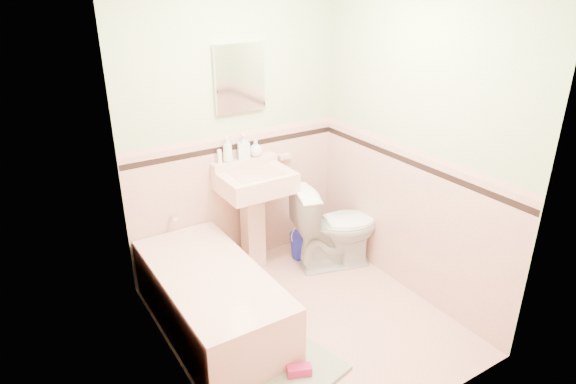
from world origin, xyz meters
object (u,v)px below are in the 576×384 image
toilet (336,226)px  shoe (299,370)px  sink (256,222)px  bucket (302,245)px  soap_bottle_left (227,149)px  soap_bottle_right (256,148)px  soap_bottle_mid (243,146)px  medicine_cabinet (240,78)px  bathtub (212,301)px

toilet → shoe: size_ratio=4.85×
sink → bucket: (0.46, -0.05, -0.35)m
sink → toilet: 0.72m
toilet → bucket: bearing=50.6°
soap_bottle_left → soap_bottle_right: bearing=0.0°
soap_bottle_mid → soap_bottle_right: 0.12m
medicine_cabinet → soap_bottle_right: medicine_cabinet is taller
sink → soap_bottle_mid: 0.67m
soap_bottle_mid → bucket: size_ratio=0.90×
sink → soap_bottle_left: 0.69m
bathtub → soap_bottle_left: (0.52, 0.71, 0.90)m
medicine_cabinet → bucket: medicine_cabinet is taller
medicine_cabinet → soap_bottle_mid: (-0.00, -0.03, -0.58)m
toilet → bathtub: bearing=115.1°
bathtub → soap_bottle_left: bearing=53.5°
soap_bottle_left → soap_bottle_mid: size_ratio=1.01×
soap_bottle_left → toilet: 1.19m
sink → soap_bottle_left: soap_bottle_left is taller
bathtub → sink: bearing=37.9°
soap_bottle_mid → toilet: (0.65, -0.50, -0.73)m
bathtub → soap_bottle_right: size_ratio=10.06×
soap_bottle_right → shoe: soap_bottle_right is taller
sink → shoe: 1.46m
bathtub → bucket: bathtub is taller
sink → soap_bottle_right: (0.11, 0.18, 0.61)m
soap_bottle_left → bucket: 1.20m
sink → bucket: sink is taller
soap_bottle_left → shoe: 1.87m
shoe → toilet: bearing=65.9°
medicine_cabinet → shoe: 2.29m
sink → soap_bottle_left: size_ratio=4.30×
bathtub → soap_bottle_mid: size_ratio=6.84×
bucket → soap_bottle_right: bearing=146.2°
medicine_cabinet → sink: bearing=-90.0°
bathtub → soap_bottle_mid: bearing=46.4°
bathtub → shoe: bathtub is taller
soap_bottle_right → bucket: bearing=-33.8°
sink → medicine_cabinet: bearing=90.0°
medicine_cabinet → soap_bottle_left: (-0.16, -0.03, -0.57)m
medicine_cabinet → bucket: bearing=-29.6°
soap_bottle_left → toilet: soap_bottle_left is taller
soap_bottle_mid → soap_bottle_right: (0.12, 0.00, -0.04)m
bathtub → soap_bottle_mid: 1.33m
sink → toilet: bearing=-26.3°
sink → bucket: 0.58m
sink → shoe: sink is taller
soap_bottle_right → soap_bottle_mid: bearing=180.0°
soap_bottle_mid → soap_bottle_right: bearing=0.0°
medicine_cabinet → toilet: medicine_cabinet is taller
bathtub → shoe: bearing=-72.2°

